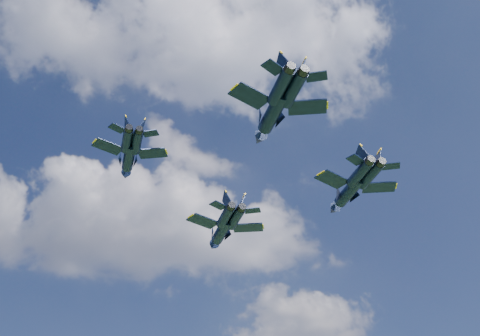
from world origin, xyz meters
name	(u,v)px	position (x,y,z in m)	size (l,w,h in m)	color
jet_lead	(221,231)	(-4.15, 22.91, 53.91)	(13.64, 18.34, 4.32)	black
jet_left	(129,158)	(-18.44, 2.74, 55.50)	(11.10, 14.78, 3.48)	black
jet_right	(348,192)	(16.67, 11.17, 55.41)	(13.81, 18.55, 4.37)	black
jet_slot	(272,114)	(2.34, -10.19, 54.19)	(13.26, 17.79, 4.19)	black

